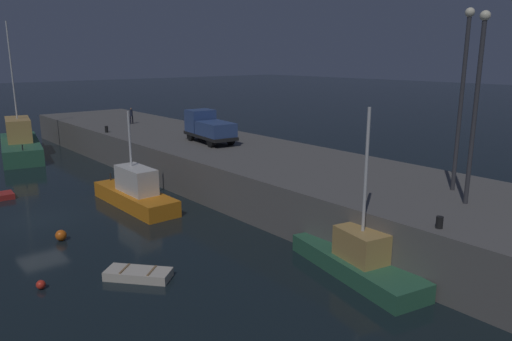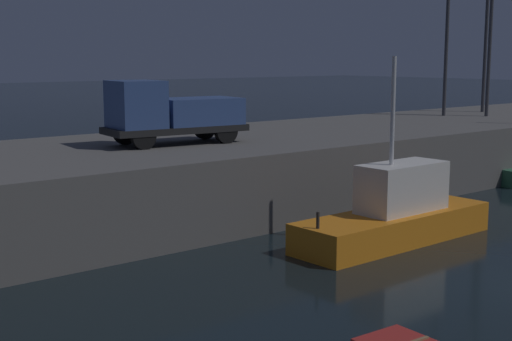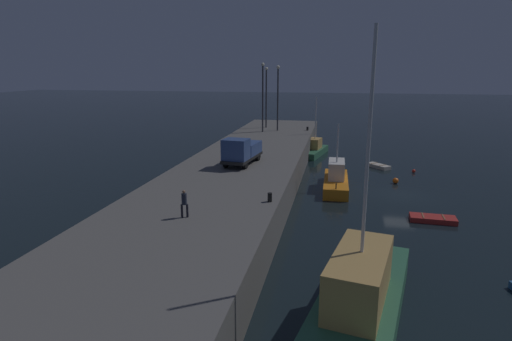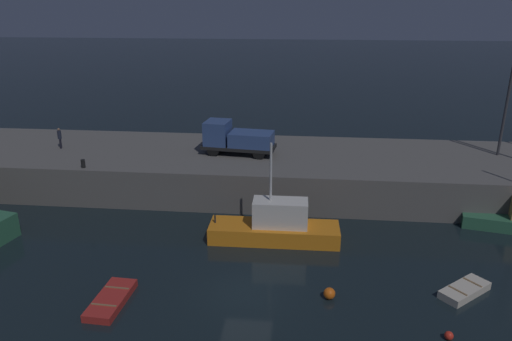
# 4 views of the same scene
# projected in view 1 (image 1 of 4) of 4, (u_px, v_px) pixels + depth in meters

# --- Properties ---
(ground_plane) EXTENTS (320.00, 320.00, 0.00)m
(ground_plane) POSITION_uv_depth(u_px,v_px,m) (38.00, 221.00, 27.88)
(ground_plane) COLOR black
(pier_quay) EXTENTS (59.95, 10.07, 2.73)m
(pier_quay) POSITION_uv_depth(u_px,v_px,m) (231.00, 164.00, 36.32)
(pier_quay) COLOR #5B5956
(pier_quay) RESTS_ON ground
(fishing_trawler_red) EXTENTS (7.33, 3.46, 7.34)m
(fishing_trawler_red) POSITION_uv_depth(u_px,v_px,m) (357.00, 259.00, 20.86)
(fishing_trawler_red) COLOR #2D6647
(fishing_trawler_red) RESTS_ON ground
(fishing_boat_blue) EXTENTS (12.15, 5.57, 12.39)m
(fishing_boat_blue) POSITION_uv_depth(u_px,v_px,m) (20.00, 143.00, 45.68)
(fishing_boat_blue) COLOR #2D6647
(fishing_boat_blue) RESTS_ON ground
(fishing_boat_white) EXTENTS (7.68, 2.23, 6.02)m
(fishing_boat_white) POSITION_uv_depth(u_px,v_px,m) (135.00, 192.00, 30.35)
(fishing_boat_white) COLOR orange
(fishing_boat_white) RESTS_ON ground
(rowboat_white_mid) EXTENTS (2.83, 2.65, 0.43)m
(rowboat_white_mid) POSITION_uv_depth(u_px,v_px,m) (138.00, 274.00, 20.59)
(rowboat_white_mid) COLOR beige
(rowboat_white_mid) RESTS_ON ground
(mooring_buoy_near) EXTENTS (0.57, 0.57, 0.57)m
(mooring_buoy_near) POSITION_uv_depth(u_px,v_px,m) (61.00, 235.00, 24.80)
(mooring_buoy_near) COLOR orange
(mooring_buoy_near) RESTS_ON ground
(mooring_buoy_mid) EXTENTS (0.38, 0.38, 0.38)m
(mooring_buoy_mid) POSITION_uv_depth(u_px,v_px,m) (41.00, 285.00, 19.66)
(mooring_buoy_mid) COLOR red
(mooring_buoy_mid) RESTS_ON ground
(lamp_post_west) EXTENTS (0.44, 0.44, 8.79)m
(lamp_post_west) POSITION_uv_depth(u_px,v_px,m) (462.00, 88.00, 23.07)
(lamp_post_west) COLOR #38383D
(lamp_post_west) RESTS_ON pier_quay
(lamp_post_east) EXTENTS (0.44, 0.44, 8.46)m
(lamp_post_east) POSITION_uv_depth(u_px,v_px,m) (477.00, 96.00, 20.87)
(lamp_post_east) COLOR #38383D
(lamp_post_east) RESTS_ON pier_quay
(utility_truck) EXTENTS (5.53, 2.62, 2.42)m
(utility_truck) POSITION_uv_depth(u_px,v_px,m) (209.00, 127.00, 37.30)
(utility_truck) COLOR black
(utility_truck) RESTS_ON pier_quay
(dockworker) EXTENTS (0.37, 0.40, 1.58)m
(dockworker) POSITION_uv_depth(u_px,v_px,m) (131.00, 115.00, 47.59)
(dockworker) COLOR black
(dockworker) RESTS_ON pier_quay
(bollard_west) EXTENTS (0.28, 0.28, 0.48)m
(bollard_west) POSITION_uv_depth(u_px,v_px,m) (439.00, 222.00, 18.80)
(bollard_west) COLOR black
(bollard_west) RESTS_ON pier_quay
(bollard_central) EXTENTS (0.28, 0.28, 0.57)m
(bollard_central) POSITION_uv_depth(u_px,v_px,m) (106.00, 129.00, 42.35)
(bollard_central) COLOR black
(bollard_central) RESTS_ON pier_quay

